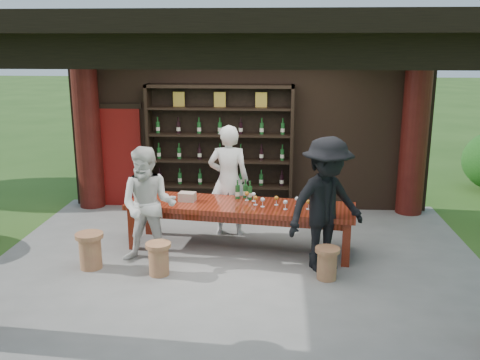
# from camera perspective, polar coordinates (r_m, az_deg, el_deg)

# --- Properties ---
(ground) EXTENTS (90.00, 90.00, 0.00)m
(ground) POSITION_cam_1_polar(r_m,az_deg,el_deg) (8.28, -0.19, -8.42)
(ground) COLOR #2D5119
(ground) RESTS_ON ground
(pavilion) EXTENTS (7.50, 6.00, 3.60)m
(pavilion) POSITION_cam_1_polar(r_m,az_deg,el_deg) (8.13, -0.08, 6.75)
(pavilion) COLOR slate
(pavilion) RESTS_ON ground
(wine_shelf) EXTENTS (2.80, 0.43, 2.46)m
(wine_shelf) POSITION_cam_1_polar(r_m,az_deg,el_deg) (10.31, -2.15, 3.34)
(wine_shelf) COLOR black
(wine_shelf) RESTS_ON ground
(tasting_table) EXTENTS (3.68, 1.39, 0.75)m
(tasting_table) POSITION_cam_1_polar(r_m,az_deg,el_deg) (8.48, 0.01, -3.29)
(tasting_table) COLOR #501A0B
(tasting_table) RESTS_ON ground
(stool_near_left) EXTENTS (0.36, 0.36, 0.48)m
(stool_near_left) POSITION_cam_1_polar(r_m,az_deg,el_deg) (7.75, -8.67, -8.22)
(stool_near_left) COLOR #9B5B3E
(stool_near_left) RESTS_ON ground
(stool_near_right) EXTENTS (0.35, 0.35, 0.46)m
(stool_near_right) POSITION_cam_1_polar(r_m,az_deg,el_deg) (7.64, 9.27, -8.69)
(stool_near_right) COLOR #9B5B3E
(stool_near_right) RESTS_ON ground
(stool_far_left) EXTENTS (0.41, 0.41, 0.54)m
(stool_far_left) POSITION_cam_1_polar(r_m,az_deg,el_deg) (8.17, -15.69, -7.17)
(stool_far_left) COLOR #9B5B3E
(stool_far_left) RESTS_ON ground
(host) EXTENTS (0.69, 0.46, 1.90)m
(host) POSITION_cam_1_polar(r_m,az_deg,el_deg) (9.06, -1.23, -0.05)
(host) COLOR silver
(host) RESTS_ON ground
(guest_woman) EXTENTS (0.86, 0.67, 1.76)m
(guest_woman) POSITION_cam_1_polar(r_m,az_deg,el_deg) (8.02, -9.74, -2.72)
(guest_woman) COLOR silver
(guest_woman) RESTS_ON ground
(guest_man) EXTENTS (1.46, 1.29, 1.96)m
(guest_man) POSITION_cam_1_polar(r_m,az_deg,el_deg) (7.71, 9.17, -2.63)
(guest_man) COLOR black
(guest_man) RESTS_ON ground
(table_bottles) EXTENTS (0.28, 0.18, 0.31)m
(table_bottles) POSITION_cam_1_polar(r_m,az_deg,el_deg) (8.68, 0.45, -1.01)
(table_bottles) COLOR #194C1E
(table_bottles) RESTS_ON tasting_table
(table_glasses) EXTENTS (1.03, 0.51, 0.15)m
(table_glasses) POSITION_cam_1_polar(r_m,az_deg,el_deg) (8.36, 3.53, -2.21)
(table_glasses) COLOR silver
(table_glasses) RESTS_ON tasting_table
(napkin_basket) EXTENTS (0.28, 0.21, 0.14)m
(napkin_basket) POSITION_cam_1_polar(r_m,az_deg,el_deg) (8.62, -5.65, -1.79)
(napkin_basket) COLOR #BF6672
(napkin_basket) RESTS_ON tasting_table
(shrubs) EXTENTS (13.90, 8.91, 1.36)m
(shrubs) POSITION_cam_1_polar(r_m,az_deg,el_deg) (9.22, 15.53, -2.92)
(shrubs) COLOR #194C14
(shrubs) RESTS_ON ground
(trees) EXTENTS (21.93, 8.79, 4.80)m
(trees) POSITION_cam_1_polar(r_m,az_deg,el_deg) (9.56, 19.76, 14.52)
(trees) COLOR #3F2819
(trees) RESTS_ON ground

